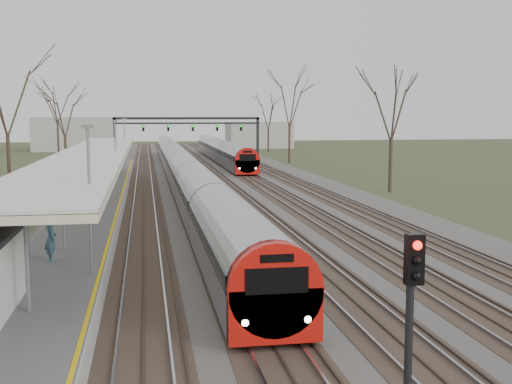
# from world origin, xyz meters

# --- Properties ---
(track_bed) EXTENTS (24.00, 160.00, 0.22)m
(track_bed) POSITION_xyz_m (0.26, 55.00, 0.06)
(track_bed) COLOR #474442
(track_bed) RESTS_ON ground
(platform) EXTENTS (3.50, 69.00, 1.00)m
(platform) POSITION_xyz_m (-9.05, 37.50, 0.50)
(platform) COLOR #9E9B93
(platform) RESTS_ON ground
(canopy) EXTENTS (4.10, 50.00, 3.11)m
(canopy) POSITION_xyz_m (-9.05, 32.99, 3.93)
(canopy) COLOR slate
(canopy) RESTS_ON platform
(signal_gantry) EXTENTS (21.00, 0.59, 6.08)m
(signal_gantry) POSITION_xyz_m (0.29, 84.99, 4.91)
(signal_gantry) COLOR black
(signal_gantry) RESTS_ON ground
(tree_west_far) EXTENTS (5.50, 5.50, 11.33)m
(tree_west_far) POSITION_xyz_m (-17.00, 48.00, 8.02)
(tree_west_far) COLOR #2D231C
(tree_west_far) RESTS_ON ground
(tree_east_far) EXTENTS (5.00, 5.00, 10.30)m
(tree_east_far) POSITION_xyz_m (14.00, 42.00, 7.29)
(tree_east_far) COLOR #2D231C
(tree_east_far) RESTS_ON ground
(train_near) EXTENTS (2.62, 90.21, 3.05)m
(train_near) POSITION_xyz_m (-2.50, 53.20, 1.48)
(train_near) COLOR #999CA3
(train_near) RESTS_ON ground
(train_far) EXTENTS (2.62, 45.21, 3.05)m
(train_far) POSITION_xyz_m (4.50, 79.24, 1.48)
(train_far) COLOR #999CA3
(train_far) RESTS_ON ground
(passenger) EXTENTS (0.61, 0.75, 1.77)m
(passenger) POSITION_xyz_m (-9.32, 16.24, 1.89)
(passenger) COLOR #2F4F5C
(passenger) RESTS_ON platform
(signal_post) EXTENTS (0.35, 0.45, 4.10)m
(signal_post) POSITION_xyz_m (-0.75, 3.73, 2.72)
(signal_post) COLOR black
(signal_post) RESTS_ON ground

